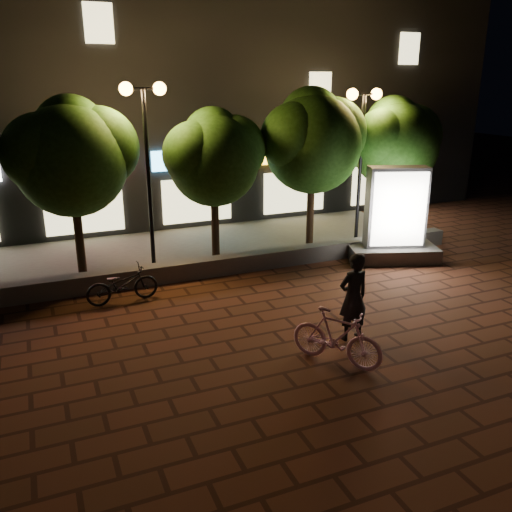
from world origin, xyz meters
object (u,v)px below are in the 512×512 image
street_lamp_right (363,126)px  ad_kiosk (395,223)px  tree_left (72,153)px  scooter_pink (337,337)px  scooter_parked (122,284)px  tree_far_right (396,140)px  rider (353,297)px  tree_right (313,138)px  street_lamp_left (145,129)px  tree_mid (214,154)px

street_lamp_right → ad_kiosk: 3.42m
tree_left → street_lamp_right: 8.96m
street_lamp_right → scooter_pink: 9.13m
ad_kiosk → scooter_parked: size_ratio=1.66×
tree_far_right → rider: 8.86m
tree_far_right → rider: tree_far_right is taller
tree_far_right → rider: bearing=-131.5°
tree_right → rider: (-2.45, -6.39, -2.61)m
tree_right → scooter_pink: size_ratio=2.72×
tree_far_right → street_lamp_left: size_ratio=0.92×
street_lamp_right → ad_kiosk: size_ratio=1.69×
scooter_parked → tree_mid: bearing=-57.6°
tree_right → tree_far_right: 3.20m
tree_far_right → tree_mid: bearing=-180.0°
tree_mid → tree_right: tree_right is taller
ad_kiosk → scooter_parked: (-8.24, -0.13, -0.70)m
tree_mid → scooter_parked: size_ratio=2.53×
ad_kiosk → tree_far_right: bearing=55.9°
tree_far_right → ad_kiosk: (-1.58, -2.33, -2.21)m
tree_right → street_lamp_right: bearing=-9.1°
scooter_parked → ad_kiosk: bearing=-93.3°
street_lamp_left → street_lamp_right: size_ratio=1.04×
tree_far_right → rider: (-5.65, -6.39, -2.41)m
tree_right → street_lamp_left: (-5.36, -0.26, 0.46)m
street_lamp_left → rider: (2.91, -6.13, -3.07)m
tree_mid → ad_kiosk: tree_mid is taller
tree_left → ad_kiosk: (8.92, -2.33, -2.28)m
ad_kiosk → scooter_pink: 6.93m
tree_right → street_lamp_left: size_ratio=0.98×
tree_right → scooter_parked: (-6.63, -2.46, -3.10)m
tree_far_right → ad_kiosk: 3.57m
tree_mid → rider: bearing=-82.4°
tree_mid → tree_far_right: 6.50m
tree_right → street_lamp_right: size_ratio=1.02×
ad_kiosk → rider: size_ratio=1.54×
tree_mid → rider: tree_mid is taller
tree_left → rider: bearing=-52.8°
tree_left → street_lamp_right: bearing=-1.7°
tree_mid → scooter_pink: (0.01, -7.17, -2.66)m
tree_right → tree_far_right: bearing=-0.0°
rider → scooter_parked: rider is taller
street_lamp_right → scooter_parked: 9.22m
street_lamp_left → rider: size_ratio=2.70×
scooter_parked → scooter_pink: bearing=-149.0°
tree_right → street_lamp_right: (1.64, -0.26, 0.33)m
scooter_pink → street_lamp_left: bearing=70.8°
tree_right → street_lamp_right: 1.70m
tree_mid → scooter_parked: 4.96m
tree_mid → street_lamp_right: street_lamp_right is taller
tree_mid → ad_kiosk: size_ratio=1.53×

